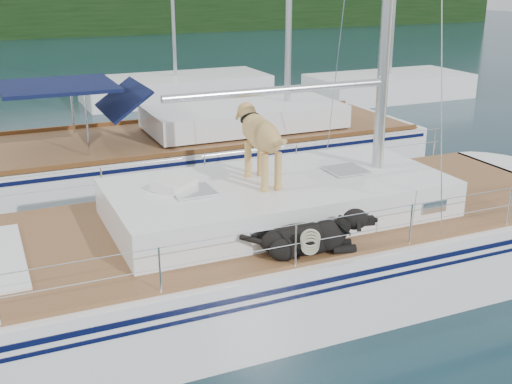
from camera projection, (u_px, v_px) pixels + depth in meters
name	position (u px, v px, depth m)	size (l,w,h in m)	color
ground	(232.00, 295.00, 10.18)	(120.00, 120.00, 0.00)	black
shore_bank	(12.00, 29.00, 49.93)	(92.00, 1.00, 1.20)	#595147
main_sailboat	(238.00, 255.00, 9.98)	(12.00, 3.81, 14.01)	white
neighbor_sailboat	(204.00, 152.00, 15.84)	(11.00, 3.50, 13.30)	white
bg_boat_center	(176.00, 89.00, 25.39)	(7.20, 3.00, 11.65)	white
bg_boat_east	(389.00, 87.00, 25.85)	(6.40, 3.00, 11.65)	white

